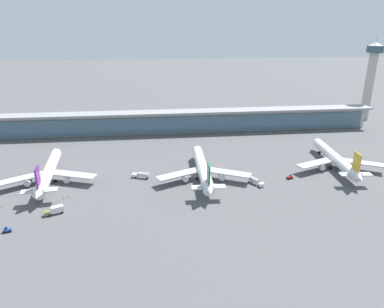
% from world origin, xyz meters
% --- Properties ---
extents(ground_plane, '(1200.00, 1200.00, 0.00)m').
position_xyz_m(ground_plane, '(0.00, 0.00, 0.00)').
color(ground_plane, '#515154').
extents(airliner_left_stand, '(45.70, 59.68, 15.88)m').
position_xyz_m(airliner_left_stand, '(-69.85, 2.25, 5.00)').
color(airliner_left_stand, white).
rests_on(airliner_left_stand, ground).
extents(airliner_centre_stand, '(45.88, 59.58, 15.88)m').
position_xyz_m(airliner_centre_stand, '(3.46, -2.25, 5.00)').
color(airliner_centre_stand, white).
rests_on(airliner_centre_stand, ground).
extents(airliner_right_stand, '(45.75, 59.68, 15.88)m').
position_xyz_m(airliner_right_stand, '(74.25, 3.25, 5.00)').
color(airliner_right_stand, white).
rests_on(airliner_right_stand, ground).
extents(service_truck_near_nose_red, '(3.20, 2.38, 2.05)m').
position_xyz_m(service_truck_near_nose_red, '(45.64, -7.73, 0.87)').
color(service_truck_near_nose_red, '#B21E1E').
rests_on(service_truck_near_nose_red, ground).
extents(service_truck_under_wing_blue, '(3.19, 2.34, 2.05)m').
position_xyz_m(service_truck_under_wing_blue, '(-73.86, -41.21, 0.87)').
color(service_truck_under_wing_blue, '#234C9E').
rests_on(service_truck_under_wing_blue, ground).
extents(service_truck_by_tail_white, '(8.85, 5.11, 2.95)m').
position_xyz_m(service_truck_by_tail_white, '(-26.18, 1.47, 1.71)').
color(service_truck_by_tail_white, silver).
rests_on(service_truck_by_tail_white, ground).
extents(service_truck_on_taxiway_olive, '(7.62, 4.96, 3.10)m').
position_xyz_m(service_truck_on_taxiway_olive, '(-59.58, -29.65, 1.69)').
color(service_truck_on_taxiway_olive, olive).
rests_on(service_truck_on_taxiway_olive, ground).
extents(service_truck_at_far_stand_white, '(6.28, 8.56, 2.95)m').
position_xyz_m(service_truck_at_far_stand_white, '(27.27, -11.83, 1.71)').
color(service_truck_at_far_stand_white, silver).
rests_on(service_truck_at_far_stand_white, ground).
extents(terminal_building, '(268.70, 12.80, 15.20)m').
position_xyz_m(terminal_building, '(0.00, 77.06, 7.87)').
color(terminal_building, '#B2ADA3').
rests_on(terminal_building, ground).
extents(control_tower, '(12.00, 12.00, 63.02)m').
position_xyz_m(control_tower, '(145.30, 95.37, 34.48)').
color(control_tower, '#B2ADA3').
rests_on(control_tower, ground).
extents(safety_cone_alpha, '(0.62, 0.62, 0.70)m').
position_xyz_m(safety_cone_alpha, '(-57.81, -15.17, 0.32)').
color(safety_cone_alpha, orange).
rests_on(safety_cone_alpha, ground).
extents(safety_cone_charlie, '(0.62, 0.62, 0.70)m').
position_xyz_m(safety_cone_charlie, '(-82.95, -21.46, 0.32)').
color(safety_cone_charlie, orange).
rests_on(safety_cone_charlie, ground).
extents(safety_cone_echo, '(0.62, 0.62, 0.70)m').
position_xyz_m(safety_cone_echo, '(-59.40, -16.33, 0.32)').
color(safety_cone_echo, orange).
rests_on(safety_cone_echo, ground).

